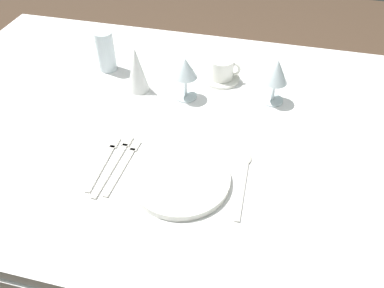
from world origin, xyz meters
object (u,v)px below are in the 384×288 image
(fork_outer, at_px, (124,164))
(coffee_cup_left, at_px, (222,69))
(dinner_plate, at_px, (180,179))
(wine_glass_left, at_px, (185,70))
(napkin_folded, at_px, (137,69))
(fork_salad, at_px, (105,161))
(drink_tumbler, at_px, (106,54))
(fork_inner, at_px, (115,163))
(spoon_soup, at_px, (244,177))
(wine_glass_centre, at_px, (276,73))

(fork_outer, xyz_separation_m, coffee_cup_left, (0.17, 0.46, 0.04))
(dinner_plate, distance_m, coffee_cup_left, 0.48)
(wine_glass_left, xyz_separation_m, napkin_folded, (-0.16, 0.00, -0.02))
(fork_outer, bearing_deg, napkin_folded, 103.20)
(fork_salad, xyz_separation_m, napkin_folded, (-0.02, 0.34, 0.07))
(fork_salad, xyz_separation_m, drink_tumbler, (-0.17, 0.43, 0.06))
(fork_inner, relative_size, wine_glass_left, 1.68)
(dinner_plate, xyz_separation_m, coffee_cup_left, (0.01, 0.48, 0.03))
(fork_inner, distance_m, napkin_folded, 0.35)
(fork_inner, height_order, spoon_soup, spoon_soup)
(dinner_plate, bearing_deg, fork_inner, 173.58)
(spoon_soup, bearing_deg, fork_salad, -175.14)
(fork_salad, distance_m, spoon_soup, 0.36)
(wine_glass_centre, bearing_deg, fork_outer, -132.77)
(fork_outer, bearing_deg, dinner_plate, -7.30)
(dinner_plate, height_order, coffee_cup_left, coffee_cup_left)
(fork_salad, height_order, napkin_folded, napkin_folded)
(fork_outer, height_order, wine_glass_left, wine_glass_left)
(coffee_cup_left, bearing_deg, napkin_folded, -154.49)
(fork_salad, distance_m, drink_tumbler, 0.46)
(wine_glass_left, bearing_deg, fork_outer, -103.49)
(fork_salad, distance_m, napkin_folded, 0.34)
(dinner_plate, xyz_separation_m, spoon_soup, (0.15, 0.05, -0.01))
(wine_glass_centre, xyz_separation_m, wine_glass_left, (-0.27, -0.04, -0.00))
(dinner_plate, distance_m, napkin_folded, 0.43)
(spoon_soup, bearing_deg, fork_outer, -174.34)
(wine_glass_left, distance_m, drink_tumbler, 0.32)
(fork_inner, bearing_deg, fork_outer, -1.08)
(wine_glass_centre, relative_size, drink_tumbler, 1.06)
(wine_glass_centre, distance_m, napkin_folded, 0.43)
(fork_inner, relative_size, drink_tumbler, 1.68)
(coffee_cup_left, height_order, napkin_folded, napkin_folded)
(coffee_cup_left, xyz_separation_m, drink_tumbler, (-0.39, -0.03, 0.02))
(wine_glass_centre, xyz_separation_m, napkin_folded, (-0.43, -0.04, -0.03))
(spoon_soup, height_order, wine_glass_centre, wine_glass_centre)
(fork_salad, distance_m, wine_glass_left, 0.37)
(fork_outer, xyz_separation_m, napkin_folded, (-0.08, 0.34, 0.07))
(wine_glass_centre, bearing_deg, wine_glass_left, -170.82)
(dinner_plate, distance_m, drink_tumbler, 0.59)
(wine_glass_centre, bearing_deg, spoon_soup, -96.33)
(wine_glass_centre, height_order, wine_glass_left, wine_glass_centre)
(fork_salad, distance_m, wine_glass_centre, 0.56)
(fork_salad, bearing_deg, spoon_soup, 4.86)
(napkin_folded, bearing_deg, coffee_cup_left, 25.51)
(spoon_soup, bearing_deg, fork_inner, -174.86)
(dinner_plate, height_order, spoon_soup, dinner_plate)
(drink_tumbler, bearing_deg, fork_outer, -62.54)
(fork_inner, bearing_deg, spoon_soup, 5.14)
(fork_outer, height_order, spoon_soup, spoon_soup)
(fork_outer, xyz_separation_m, wine_glass_left, (0.08, 0.33, 0.09))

